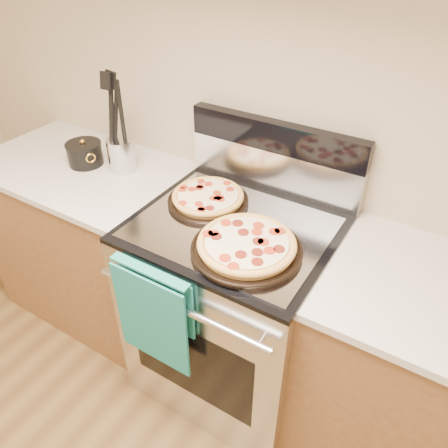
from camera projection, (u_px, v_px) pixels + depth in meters
The scene contains 16 objects.
wall_back at pixel (284, 86), 1.65m from camera, with size 4.00×4.00×0.00m, color #C4B38D.
range_body at pixel (234, 309), 1.94m from camera, with size 0.76×0.68×0.90m, color #B7B7BC.
oven_window at pixel (191, 363), 1.71m from camera, with size 0.56×0.01×0.40m, color black.
cooktop at pixel (236, 226), 1.67m from camera, with size 0.76×0.68×0.02m, color black.
backsplash_lower at pixel (274, 169), 1.83m from camera, with size 0.76×0.06×0.18m, color silver.
backsplash_upper at pixel (276, 136), 1.74m from camera, with size 0.76×0.06×0.12m, color black.
oven_handle at pixel (180, 308), 1.48m from camera, with size 0.03×0.03×0.70m, color silver.
dish_towel at pixel (155, 314), 1.59m from camera, with size 0.32×0.05×0.42m, color #156D66, non-canonical shape.
foil_sheet at pixel (232, 227), 1.64m from camera, with size 0.70×0.55×0.01m, color gray.
cabinet_left at pixel (96, 243), 2.34m from camera, with size 1.00×0.62×0.88m, color brown.
countertop_left at pixel (79, 168), 2.07m from camera, with size 1.02×0.64×0.03m, color beige.
cabinet_right at pixel (445, 399), 1.60m from camera, with size 1.00×0.62×0.88m, color brown.
pepperoni_pizza_back at pixel (208, 198), 1.76m from camera, with size 0.32×0.32×0.04m, color #C48A3B, non-canonical shape.
pepperoni_pizza_front at pixel (247, 246), 1.51m from camera, with size 0.38×0.38×0.05m, color #C48A3B, non-canonical shape.
utensil_crock at pixel (122, 155), 1.98m from camera, with size 0.12×0.12×0.15m, color silver.
saucepan at pixel (85, 155), 2.05m from camera, with size 0.16×0.16×0.10m, color black.
Camera 1 is at (0.67, 0.48, 1.90)m, focal length 35.00 mm.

